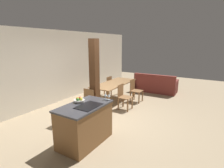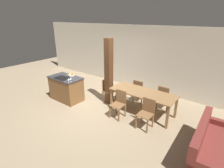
{
  "view_description": "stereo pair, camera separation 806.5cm",
  "coord_description": "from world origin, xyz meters",
  "px_view_note": "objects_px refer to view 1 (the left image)",
  "views": [
    {
      "loc": [
        -4.05,
        -2.63,
        2.24
      ],
      "look_at": [
        0.6,
        0.2,
        0.95
      ],
      "focal_mm": 28.0,
      "sensor_mm": 36.0,
      "label": 1
    },
    {
      "loc": [
        3.85,
        -4.03,
        3.03
      ],
      "look_at": [
        0.6,
        0.2,
        0.95
      ],
      "focal_mm": 28.0,
      "sensor_mm": 36.0,
      "label": 2
    }
  ],
  "objects_px": {
    "kitchen_island": "(85,124)",
    "wine_glass_middle": "(106,95)",
    "dining_chair_far_right": "(107,86)",
    "couch": "(156,86)",
    "fruit_bowl": "(79,100)",
    "dining_chair_head_end": "(91,101)",
    "dining_chair_near_right": "(135,90)",
    "dining_chair_far_left": "(93,91)",
    "timber_post": "(94,78)",
    "wine_glass_near": "(109,95)",
    "dining_table": "(114,85)",
    "dining_chair_near_left": "(124,96)"
  },
  "relations": [
    {
      "from": "fruit_bowl",
      "to": "dining_chair_far_left",
      "type": "height_order",
      "value": "fruit_bowl"
    },
    {
      "from": "fruit_bowl",
      "to": "dining_chair_far_left",
      "type": "distance_m",
      "value": 2.62
    },
    {
      "from": "fruit_bowl",
      "to": "dining_table",
      "type": "xyz_separation_m",
      "value": [
        2.7,
        0.65,
        -0.3
      ]
    },
    {
      "from": "dining_table",
      "to": "dining_chair_near_right",
      "type": "bearing_deg",
      "value": -53.68
    },
    {
      "from": "kitchen_island",
      "to": "dining_chair_far_right",
      "type": "bearing_deg",
      "value": 24.96
    },
    {
      "from": "wine_glass_near",
      "to": "dining_chair_near_right",
      "type": "xyz_separation_m",
      "value": [
        2.71,
        0.51,
        -0.57
      ]
    },
    {
      "from": "dining_chair_far_left",
      "to": "dining_chair_near_left",
      "type": "bearing_deg",
      "value": 90.0
    },
    {
      "from": "dining_chair_near_left",
      "to": "dining_chair_far_right",
      "type": "xyz_separation_m",
      "value": [
        0.96,
        1.3,
        0.0
      ]
    },
    {
      "from": "wine_glass_near",
      "to": "timber_post",
      "type": "xyz_separation_m",
      "value": [
        0.89,
        1.08,
        0.15
      ]
    },
    {
      "from": "dining_chair_far_right",
      "to": "couch",
      "type": "height_order",
      "value": "dining_chair_far_right"
    },
    {
      "from": "kitchen_island",
      "to": "wine_glass_middle",
      "type": "distance_m",
      "value": 0.82
    },
    {
      "from": "dining_chair_far_right",
      "to": "wine_glass_middle",
      "type": "bearing_deg",
      "value": 32.4
    },
    {
      "from": "dining_chair_head_end",
      "to": "wine_glass_near",
      "type": "bearing_deg",
      "value": 145.56
    },
    {
      "from": "wine_glass_middle",
      "to": "dining_chair_far_right",
      "type": "bearing_deg",
      "value": 32.4
    },
    {
      "from": "dining_chair_far_right",
      "to": "fruit_bowl",
      "type": "bearing_deg",
      "value": 22.32
    },
    {
      "from": "dining_chair_far_left",
      "to": "dining_table",
      "type": "bearing_deg",
      "value": 126.32
    },
    {
      "from": "dining_chair_far_right",
      "to": "wine_glass_near",
      "type": "bearing_deg",
      "value": 33.77
    },
    {
      "from": "dining_chair_near_right",
      "to": "timber_post",
      "type": "height_order",
      "value": "timber_post"
    },
    {
      "from": "fruit_bowl",
      "to": "dining_chair_near_right",
      "type": "bearing_deg",
      "value": 0.06
    },
    {
      "from": "fruit_bowl",
      "to": "wine_glass_near",
      "type": "bearing_deg",
      "value": -47.12
    },
    {
      "from": "dining_chair_near_right",
      "to": "couch",
      "type": "height_order",
      "value": "dining_chair_near_right"
    },
    {
      "from": "dining_chair_near_left",
      "to": "kitchen_island",
      "type": "bearing_deg",
      "value": -174.59
    },
    {
      "from": "dining_chair_near_left",
      "to": "couch",
      "type": "bearing_deg",
      "value": -5.36
    },
    {
      "from": "wine_glass_middle",
      "to": "timber_post",
      "type": "height_order",
      "value": "timber_post"
    },
    {
      "from": "timber_post",
      "to": "dining_chair_far_right",
      "type": "bearing_deg",
      "value": 21.8
    },
    {
      "from": "wine_glass_middle",
      "to": "dining_chair_near_right",
      "type": "bearing_deg",
      "value": 8.76
    },
    {
      "from": "wine_glass_middle",
      "to": "dining_table",
      "type": "bearing_deg",
      "value": 25.6
    },
    {
      "from": "wine_glass_near",
      "to": "dining_table",
      "type": "height_order",
      "value": "wine_glass_near"
    },
    {
      "from": "dining_chair_near_left",
      "to": "dining_chair_far_left",
      "type": "height_order",
      "value": "same"
    },
    {
      "from": "dining_chair_near_right",
      "to": "dining_chair_near_left",
      "type": "bearing_deg",
      "value": 180.0
    },
    {
      "from": "dining_chair_near_right",
      "to": "dining_chair_far_left",
      "type": "height_order",
      "value": "same"
    },
    {
      "from": "wine_glass_middle",
      "to": "timber_post",
      "type": "distance_m",
      "value": 1.34
    },
    {
      "from": "dining_chair_head_end",
      "to": "timber_post",
      "type": "distance_m",
      "value": 0.73
    },
    {
      "from": "fruit_bowl",
      "to": "dining_chair_near_left",
      "type": "relative_size",
      "value": 0.28
    },
    {
      "from": "dining_chair_head_end",
      "to": "couch",
      "type": "bearing_deg",
      "value": -103.79
    },
    {
      "from": "wine_glass_near",
      "to": "dining_chair_far_right",
      "type": "height_order",
      "value": "wine_glass_near"
    },
    {
      "from": "kitchen_island",
      "to": "dining_table",
      "type": "height_order",
      "value": "kitchen_island"
    },
    {
      "from": "wine_glass_near",
      "to": "dining_chair_near_left",
      "type": "bearing_deg",
      "value": 16.22
    },
    {
      "from": "dining_chair_far_right",
      "to": "dining_chair_head_end",
      "type": "height_order",
      "value": "same"
    },
    {
      "from": "dining_chair_near_right",
      "to": "kitchen_island",
      "type": "bearing_deg",
      "value": -176.17
    },
    {
      "from": "kitchen_island",
      "to": "dining_chair_far_right",
      "type": "height_order",
      "value": "kitchen_island"
    },
    {
      "from": "kitchen_island",
      "to": "dining_chair_head_end",
      "type": "height_order",
      "value": "kitchen_island"
    },
    {
      "from": "kitchen_island",
      "to": "wine_glass_middle",
      "type": "height_order",
      "value": "wine_glass_middle"
    },
    {
      "from": "couch",
      "to": "timber_post",
      "type": "bearing_deg",
      "value": 74.88
    },
    {
      "from": "wine_glass_middle",
      "to": "dining_chair_far_right",
      "type": "xyz_separation_m",
      "value": [
        2.71,
        1.72,
        -0.57
      ]
    },
    {
      "from": "kitchen_island",
      "to": "fruit_bowl",
      "type": "xyz_separation_m",
      "value": [
        0.09,
        0.22,
        0.5
      ]
    },
    {
      "from": "dining_chair_far_left",
      "to": "wine_glass_middle",
      "type": "bearing_deg",
      "value": 44.46
    },
    {
      "from": "kitchen_island",
      "to": "timber_post",
      "type": "distance_m",
      "value": 1.8
    },
    {
      "from": "fruit_bowl",
      "to": "dining_chair_head_end",
      "type": "relative_size",
      "value": 0.28
    },
    {
      "from": "wine_glass_near",
      "to": "timber_post",
      "type": "distance_m",
      "value": 1.41
    }
  ]
}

